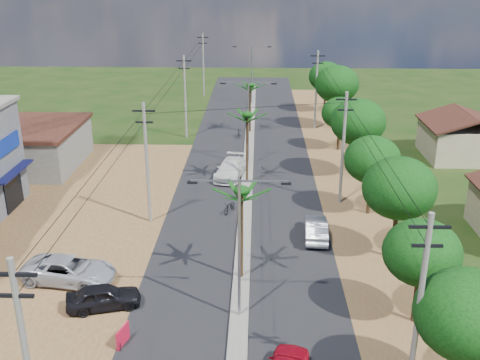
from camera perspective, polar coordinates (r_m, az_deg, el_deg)
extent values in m
plane|color=black|center=(31.14, -0.08, -13.80)|extent=(160.00, 160.00, 0.00)
cube|color=black|center=(44.29, 0.58, -2.68)|extent=(12.00, 110.00, 0.04)
cube|color=#605E56|center=(47.03, 0.66, -1.14)|extent=(1.00, 90.00, 0.18)
cube|color=brown|center=(41.16, -21.16, -6.13)|extent=(18.00, 46.00, 0.04)
cube|color=brown|center=(44.94, 11.49, -2.77)|extent=(5.00, 90.00, 0.03)
cube|color=#0D0F39|center=(46.07, -21.89, 0.81)|extent=(0.80, 5.40, 0.15)
cube|color=black|center=(46.81, -21.99, -1.25)|extent=(0.10, 3.00, 2.40)
cube|color=navy|center=(45.58, -22.61, 3.29)|extent=(0.12, 4.20, 1.20)
cube|color=#605E56|center=(56.49, -21.04, 3.08)|extent=(10.00, 10.00, 3.60)
cube|color=black|center=(55.96, -21.30, 5.03)|extent=(10.40, 10.40, 0.30)
cube|color=tan|center=(59.46, 21.61, 3.70)|extent=(7.00, 7.00, 3.30)
ellipsoid|color=black|center=(25.16, 22.15, -12.55)|extent=(4.40, 4.40, 3.74)
cylinder|color=black|center=(31.23, 17.54, -10.59)|extent=(0.28, 0.28, 3.85)
ellipsoid|color=black|center=(30.18, 17.99, -7.01)|extent=(4.00, 4.00, 3.40)
cylinder|color=black|center=(37.13, 15.48, -4.52)|extent=(0.28, 0.28, 4.55)
ellipsoid|color=black|center=(36.13, 15.87, -0.78)|extent=(4.60, 4.60, 3.91)
cylinder|color=black|center=(43.44, 13.05, -0.87)|extent=(0.28, 0.28, 4.06)
ellipsoid|color=black|center=(42.65, 13.30, 2.03)|extent=(4.20, 4.20, 3.57)
cylinder|color=black|center=(50.76, 11.68, 2.84)|extent=(0.28, 0.28, 4.76)
ellipsoid|color=black|center=(50.01, 11.91, 5.80)|extent=(4.80, 4.80, 4.08)
cylinder|color=black|center=(58.42, 10.02, 4.75)|extent=(0.28, 0.28, 3.64)
ellipsoid|color=black|center=(57.89, 10.15, 6.73)|extent=(3.80, 3.80, 3.23)
cylinder|color=black|center=(66.01, 9.66, 7.20)|extent=(0.28, 0.28, 4.90)
ellipsoid|color=black|center=(65.42, 9.81, 9.58)|extent=(5.00, 5.00, 4.25)
cylinder|color=black|center=(73.77, 8.63, 8.46)|extent=(0.28, 0.28, 4.34)
ellipsoid|color=black|center=(73.29, 8.73, 10.36)|extent=(4.40, 4.40, 3.74)
cylinder|color=black|center=(33.11, 0.15, -5.71)|extent=(0.22, 0.22, 5.80)
cylinder|color=black|center=(47.89, 0.73, 3.09)|extent=(0.22, 0.22, 6.20)
cylinder|color=black|center=(63.40, 1.03, 7.21)|extent=(0.22, 0.22, 5.50)
cylinder|color=gray|center=(29.05, -0.08, -7.30)|extent=(0.16, 0.16, 8.00)
cube|color=gray|center=(27.42, 2.42, -0.13)|extent=(2.40, 0.08, 0.08)
cube|color=gray|center=(27.49, -2.59, -0.07)|extent=(2.40, 0.08, 0.08)
cube|color=black|center=(27.49, 4.71, -0.35)|extent=(0.50, 0.18, 0.12)
cube|color=black|center=(27.63, -4.86, -0.23)|extent=(0.50, 0.18, 0.12)
cylinder|color=gray|center=(52.43, 0.85, 5.70)|extent=(0.16, 0.16, 8.00)
cube|color=gray|center=(51.54, 2.22, 9.87)|extent=(2.40, 0.08, 0.08)
cube|color=gray|center=(51.58, -0.48, 9.89)|extent=(2.40, 0.08, 0.08)
cube|color=black|center=(51.58, 3.46, 9.74)|extent=(0.50, 0.18, 0.12)
cube|color=black|center=(51.66, -1.72, 9.79)|extent=(0.50, 0.18, 0.12)
cylinder|color=gray|center=(76.84, 1.20, 10.57)|extent=(0.16, 0.16, 8.00)
cube|color=gray|center=(76.23, 2.15, 13.45)|extent=(2.40, 0.08, 0.08)
cube|color=gray|center=(76.26, 0.30, 13.47)|extent=(2.40, 0.08, 0.08)
cube|color=black|center=(76.26, 3.00, 13.36)|extent=(0.50, 0.18, 0.12)
cube|color=black|center=(76.31, -0.55, 13.40)|extent=(0.50, 0.18, 0.12)
cube|color=black|center=(19.80, -22.11, -8.88)|extent=(1.60, 0.12, 0.12)
cube|color=black|center=(20.19, -21.80, -10.86)|extent=(1.20, 0.12, 0.12)
cylinder|color=#605E56|center=(40.62, -9.42, 1.59)|extent=(0.24, 0.24, 9.00)
cube|color=black|center=(39.53, -9.75, 6.93)|extent=(1.60, 0.12, 0.12)
cube|color=black|center=(39.72, -9.68, 5.81)|extent=(1.20, 0.12, 0.12)
cylinder|color=#605E56|center=(61.55, -5.59, 8.37)|extent=(0.24, 0.24, 9.00)
cube|color=black|center=(60.83, -5.72, 11.95)|extent=(1.60, 0.12, 0.12)
cube|color=black|center=(60.96, -5.69, 11.21)|extent=(1.20, 0.12, 0.12)
cylinder|color=#605E56|center=(82.05, -3.75, 11.55)|extent=(0.24, 0.24, 9.00)
cube|color=black|center=(81.52, -3.81, 14.26)|extent=(1.60, 0.12, 0.12)
cube|color=black|center=(81.61, -3.80, 13.70)|extent=(1.20, 0.12, 0.12)
cylinder|color=#605E56|center=(24.55, 17.66, -12.82)|extent=(0.24, 0.24, 9.00)
cube|color=black|center=(22.69, 18.73, -4.55)|extent=(1.60, 0.12, 0.12)
cube|color=black|center=(23.03, 18.50, -6.35)|extent=(1.20, 0.12, 0.12)
cylinder|color=#605E56|center=(44.15, 10.42, 3.09)|extent=(0.24, 0.24, 9.00)
cube|color=black|center=(43.14, 10.76, 8.03)|extent=(1.60, 0.12, 0.12)
cube|color=black|center=(43.32, 10.69, 7.00)|extent=(1.20, 0.12, 0.12)
cylinder|color=#605E56|center=(65.29, 7.74, 9.00)|extent=(0.24, 0.24, 9.00)
cube|color=black|center=(64.62, 7.91, 12.38)|extent=(1.60, 0.12, 0.12)
cube|color=black|center=(64.74, 7.88, 11.68)|extent=(1.20, 0.12, 0.12)
imported|color=#ADAFB6|center=(39.34, 7.73, -4.95)|extent=(1.74, 4.39, 1.42)
imported|color=silver|center=(50.14, -0.96, 1.12)|extent=(3.13, 5.67, 1.55)
imported|color=#ADAFB6|center=(35.33, -16.96, -8.80)|extent=(5.85, 3.36, 1.54)
imported|color=black|center=(32.40, -13.69, -11.50)|extent=(4.33, 2.67, 1.38)
imported|color=black|center=(43.03, -1.06, -2.77)|extent=(1.23, 1.86, 0.92)
imported|color=black|center=(62.17, -0.12, 4.78)|extent=(0.50, 1.66, 0.99)
cube|color=#BA112D|center=(29.54, -11.81, -15.26)|extent=(0.40, 1.21, 1.03)
cylinder|color=black|center=(29.25, -12.03, -16.31)|extent=(0.04, 0.04, 0.51)
cylinder|color=black|center=(30.13, -11.52, -15.03)|extent=(0.04, 0.04, 0.51)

